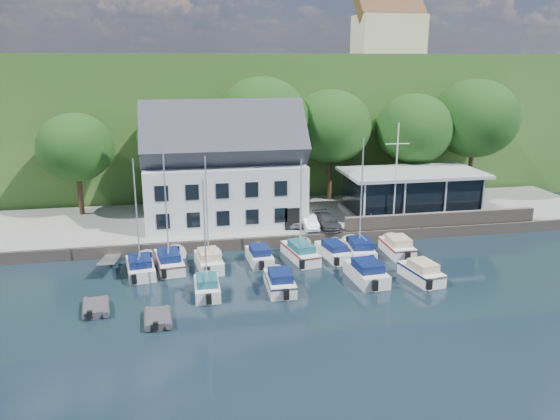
# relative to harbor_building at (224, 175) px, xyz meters

# --- Properties ---
(ground) EXTENTS (180.00, 180.00, 0.00)m
(ground) POSITION_rel_harbor_building_xyz_m (7.00, -16.50, -5.35)
(ground) COLOR black
(ground) RESTS_ON ground
(quay) EXTENTS (60.00, 13.00, 1.00)m
(quay) POSITION_rel_harbor_building_xyz_m (7.00, 1.00, -4.85)
(quay) COLOR gray
(quay) RESTS_ON ground
(quay_face) EXTENTS (60.00, 0.30, 1.00)m
(quay_face) POSITION_rel_harbor_building_xyz_m (7.00, -5.50, -4.85)
(quay_face) COLOR #6C6056
(quay_face) RESTS_ON ground
(hillside) EXTENTS (160.00, 75.00, 16.00)m
(hillside) POSITION_rel_harbor_building_xyz_m (7.00, 45.50, 2.65)
(hillside) COLOR #315520
(hillside) RESTS_ON ground
(field_patch) EXTENTS (50.00, 30.00, 0.30)m
(field_patch) POSITION_rel_harbor_building_xyz_m (15.00, 53.50, 10.80)
(field_patch) COLOR #5B6E37
(field_patch) RESTS_ON hillside
(farmhouse) EXTENTS (10.40, 7.00, 8.20)m
(farmhouse) POSITION_rel_harbor_building_xyz_m (29.00, 35.50, 14.75)
(farmhouse) COLOR beige
(farmhouse) RESTS_ON hillside
(harbor_building) EXTENTS (14.40, 8.20, 8.70)m
(harbor_building) POSITION_rel_harbor_building_xyz_m (0.00, 0.00, 0.00)
(harbor_building) COLOR silver
(harbor_building) RESTS_ON quay
(club_pavilion) EXTENTS (13.20, 7.20, 4.10)m
(club_pavilion) POSITION_rel_harbor_building_xyz_m (18.00, -0.50, -2.30)
(club_pavilion) COLOR black
(club_pavilion) RESTS_ON quay
(seawall) EXTENTS (18.00, 0.50, 1.20)m
(seawall) POSITION_rel_harbor_building_xyz_m (19.00, -5.10, -3.75)
(seawall) COLOR #6C6056
(seawall) RESTS_ON quay
(gangway) EXTENTS (1.20, 6.00, 1.40)m
(gangway) POSITION_rel_harbor_building_xyz_m (-9.50, -7.50, -5.35)
(gangway) COLOR silver
(gangway) RESTS_ON ground
(car_silver) EXTENTS (1.76, 3.50, 1.14)m
(car_silver) POSITION_rel_harbor_building_xyz_m (6.05, -2.58, -3.78)
(car_silver) COLOR #B1B0B5
(car_silver) RESTS_ON quay
(car_white) EXTENTS (1.27, 3.49, 1.14)m
(car_white) POSITION_rel_harbor_building_xyz_m (7.11, -3.67, -3.78)
(car_white) COLOR silver
(car_white) RESTS_ON quay
(car_dgrey) EXTENTS (2.01, 4.24, 1.19)m
(car_dgrey) POSITION_rel_harbor_building_xyz_m (8.66, -3.84, -3.75)
(car_dgrey) COLOR #323237
(car_dgrey) RESTS_ON quay
(car_blue) EXTENTS (2.22, 3.94, 1.27)m
(car_blue) POSITION_rel_harbor_building_xyz_m (13.37, -3.11, -3.72)
(car_blue) COLOR #33499C
(car_blue) RESTS_ON quay
(flagpole) EXTENTS (2.19, 0.20, 9.15)m
(flagpole) POSITION_rel_harbor_building_xyz_m (14.90, -3.91, 0.22)
(flagpole) COLOR silver
(flagpole) RESTS_ON quay
(tree_0) EXTENTS (7.11, 7.11, 9.71)m
(tree_0) POSITION_rel_harbor_building_xyz_m (-13.38, 4.76, 0.51)
(tree_0) COLOR #143911
(tree_0) RESTS_ON quay
(tree_1) EXTENTS (7.75, 7.75, 10.59)m
(tree_1) POSITION_rel_harbor_building_xyz_m (-4.05, 5.94, 0.94)
(tree_1) COLOR #143911
(tree_1) RESTS_ON quay
(tree_2) EXTENTS (9.42, 9.42, 12.87)m
(tree_2) POSITION_rel_harbor_building_xyz_m (4.39, 5.37, 2.08)
(tree_2) COLOR #143911
(tree_2) RESTS_ON quay
(tree_3) EXTENTS (8.44, 8.44, 11.53)m
(tree_3) POSITION_rel_harbor_building_xyz_m (11.64, 5.99, 1.41)
(tree_3) COLOR #143911
(tree_3) RESTS_ON quay
(tree_4) EXTENTS (8.12, 8.12, 11.10)m
(tree_4) POSITION_rel_harbor_building_xyz_m (20.26, 4.75, 1.20)
(tree_4) COLOR #143911
(tree_4) RESTS_ON quay
(tree_5) EXTENTS (9.16, 9.16, 12.51)m
(tree_5) POSITION_rel_harbor_building_xyz_m (27.10, 4.78, 1.91)
(tree_5) COLOR #143911
(tree_5) RESTS_ON quay
(boat_r1_0) EXTENTS (2.83, 6.19, 8.52)m
(boat_r1_0) POSITION_rel_harbor_building_xyz_m (-7.17, -9.41, -1.09)
(boat_r1_0) COLOR white
(boat_r1_0) RESTS_ON ground
(boat_r1_1) EXTENTS (2.87, 6.70, 8.72)m
(boat_r1_1) POSITION_rel_harbor_building_xyz_m (-5.08, -8.56, -0.99)
(boat_r1_1) COLOR white
(boat_r1_1) RESTS_ON ground
(boat_r1_2) EXTENTS (2.46, 5.67, 9.26)m
(boat_r1_2) POSITION_rel_harbor_building_xyz_m (-2.10, -9.20, -0.72)
(boat_r1_2) COLOR white
(boat_r1_2) RESTS_ON ground
(boat_r1_3) EXTENTS (2.10, 5.34, 1.43)m
(boat_r1_3) POSITION_rel_harbor_building_xyz_m (1.87, -8.75, -4.64)
(boat_r1_3) COLOR white
(boat_r1_3) RESTS_ON ground
(boat_r1_4) EXTENTS (2.95, 6.94, 9.02)m
(boat_r1_4) POSITION_rel_harbor_building_xyz_m (5.20, -8.57, -0.84)
(boat_r1_4) COLOR white
(boat_r1_4) RESTS_ON ground
(boat_r1_5) EXTENTS (2.67, 6.08, 1.35)m
(boat_r1_5) POSITION_rel_harbor_building_xyz_m (7.90, -8.68, -4.67)
(boat_r1_5) COLOR white
(boat_r1_5) RESTS_ON ground
(boat_r1_6) EXTENTS (2.58, 6.35, 9.52)m
(boat_r1_6) POSITION_rel_harbor_building_xyz_m (10.01, -8.91, -0.59)
(boat_r1_6) COLOR white
(boat_r1_6) RESTS_ON ground
(boat_r1_7) EXTENTS (2.12, 5.59, 1.50)m
(boat_r1_7) POSITION_rel_harbor_building_xyz_m (13.30, -8.78, -4.60)
(boat_r1_7) COLOR white
(boat_r1_7) RESTS_ON ground
(boat_r2_1) EXTENTS (1.82, 4.99, 8.41)m
(boat_r2_1) POSITION_rel_harbor_building_xyz_m (-2.52, -14.03, -1.15)
(boat_r2_1) COLOR white
(boat_r2_1) RESTS_ON ground
(boat_r2_2) EXTENTS (2.06, 5.53, 1.44)m
(boat_r2_2) POSITION_rel_harbor_building_xyz_m (2.49, -14.13, -4.63)
(boat_r2_2) COLOR white
(boat_r2_2) RESTS_ON ground
(boat_r2_3) EXTENTS (2.60, 6.09, 1.56)m
(boat_r2_3) POSITION_rel_harbor_building_xyz_m (8.92, -13.72, -4.57)
(boat_r2_3) COLOR white
(boat_r2_3) RESTS_ON ground
(boat_r2_4) EXTENTS (2.73, 5.64, 1.52)m
(boat_r2_4) POSITION_rel_harbor_building_xyz_m (12.84, -14.41, -4.59)
(boat_r2_4) COLOR white
(boat_r2_4) RESTS_ON ground
(dinghy_0) EXTENTS (2.07, 3.05, 0.67)m
(dinghy_0) POSITION_rel_harbor_building_xyz_m (-9.61, -15.31, -5.02)
(dinghy_0) COLOR #37363B
(dinghy_0) RESTS_ON ground
(dinghy_1) EXTENTS (1.84, 2.92, 0.66)m
(dinghy_1) POSITION_rel_harbor_building_xyz_m (-5.71, -17.55, -5.02)
(dinghy_1) COLOR #37363B
(dinghy_1) RESTS_ON ground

